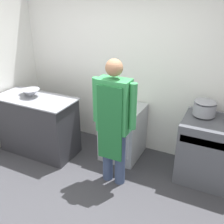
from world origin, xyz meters
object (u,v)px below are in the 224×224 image
(stove, at_px, (212,151))
(stock_pot, at_px, (205,107))
(mixing_bowl, at_px, (31,93))
(fridge_unit, at_px, (123,132))
(person_cook, at_px, (114,118))

(stove, relative_size, stock_pot, 3.09)
(mixing_bowl, relative_size, stock_pot, 0.94)
(mixing_bowl, bearing_deg, stock_pot, 12.81)
(mixing_bowl, bearing_deg, stove, 9.55)
(fridge_unit, relative_size, person_cook, 0.48)
(stove, bearing_deg, mixing_bowl, -170.45)
(stove, xyz_separation_m, fridge_unit, (-1.33, 0.02, -0.04))
(mixing_bowl, height_order, stock_pot, stock_pot)
(fridge_unit, height_order, mixing_bowl, mixing_bowl)
(stove, height_order, person_cook, person_cook)
(person_cook, bearing_deg, mixing_bowl, 173.27)
(fridge_unit, distance_m, person_cook, 0.87)
(mixing_bowl, bearing_deg, fridge_unit, 19.22)
(person_cook, xyz_separation_m, mixing_bowl, (-1.50, 0.18, 0.03))
(stove, height_order, mixing_bowl, mixing_bowl)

